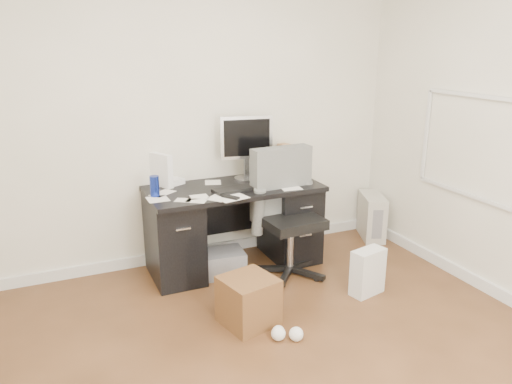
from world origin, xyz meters
TOP-DOWN VIEW (x-y plane):
  - ground at (0.00, 0.00)m, footprint 4.00×4.00m
  - room_shell at (0.03, 0.03)m, footprint 4.02×4.02m
  - desk at (0.30, 1.65)m, footprint 1.50×0.70m
  - loose_papers at (0.10, 1.60)m, footprint 1.10×0.60m
  - lcd_monitor at (0.48, 1.80)m, footprint 0.51×0.34m
  - keyboard at (0.30, 1.53)m, footprint 0.48×0.22m
  - computer_mouse at (0.68, 1.58)m, footprint 0.07×0.07m
  - travel_mug at (-0.39, 1.64)m, footprint 0.09×0.09m
  - white_binder at (-0.27, 1.91)m, footprint 0.22×0.28m
  - magazine_file at (0.95, 1.88)m, footprint 0.18×0.26m
  - pen_cup at (0.78, 1.87)m, footprint 0.10×0.10m
  - yellow_book at (0.84, 1.63)m, footprint 0.23×0.26m
  - paper_remote at (0.17, 1.35)m, footprint 0.27×0.24m
  - office_chair at (0.69, 1.32)m, footprint 0.66×0.66m
  - pc_tower at (1.85, 1.72)m, footprint 0.36×0.50m
  - shopping_bag at (1.08, 0.73)m, footprint 0.32×0.26m
  - wicker_basket at (0.04, 0.71)m, footprint 0.42×0.42m
  - desk_printer at (0.15, 1.54)m, footprint 0.39×0.33m

SIDE VIEW (x-z plane):
  - ground at x=0.00m, z-range 0.00..0.00m
  - desk_printer at x=0.15m, z-range 0.00..0.21m
  - wicker_basket at x=0.04m, z-range 0.00..0.35m
  - shopping_bag at x=1.08m, z-range 0.00..0.38m
  - pc_tower at x=1.85m, z-range 0.00..0.45m
  - desk at x=0.30m, z-range 0.02..0.77m
  - office_chair at x=0.69m, z-range 0.00..1.09m
  - loose_papers at x=0.10m, z-range 0.75..0.75m
  - paper_remote at x=0.17m, z-range 0.75..0.77m
  - keyboard at x=0.30m, z-range 0.75..0.78m
  - yellow_book at x=0.84m, z-range 0.75..0.79m
  - computer_mouse at x=0.68m, z-range 0.75..0.81m
  - travel_mug at x=-0.39m, z-range 0.75..0.92m
  - pen_cup at x=0.78m, z-range 0.75..0.96m
  - magazine_file at x=0.95m, z-range 0.75..1.02m
  - white_binder at x=-0.27m, z-range 0.75..1.04m
  - lcd_monitor at x=0.48m, z-range 0.75..1.34m
  - room_shell at x=0.03m, z-range 0.30..3.01m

